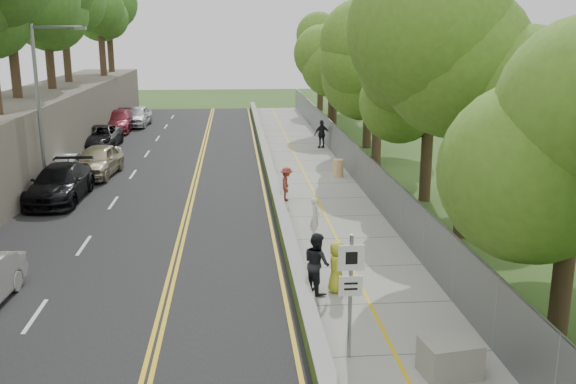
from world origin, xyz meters
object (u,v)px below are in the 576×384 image
object	(u,v)px
signpost	(351,283)
construction_barrel	(338,168)
streetlight	(43,98)
concrete_block	(450,358)
painter_0	(337,267)
person_far	(322,134)

from	to	relation	value
signpost	construction_barrel	bearing A→B (deg)	81.65
streetlight	construction_barrel	xyz separation A→B (m)	(14.37, 2.48, -4.12)
concrete_block	construction_barrel	bearing A→B (deg)	88.01
painter_0	person_far	distance (m)	24.27
construction_barrel	person_far	xyz separation A→B (m)	(0.29, 8.62, 0.46)
construction_barrel	person_far	bearing A→B (deg)	88.08
concrete_block	person_far	xyz separation A→B (m)	(1.00, 29.10, 0.51)
concrete_block	signpost	bearing A→B (deg)	155.39
painter_0	concrete_block	bearing A→B (deg)	-152.33
person_far	streetlight	bearing A→B (deg)	19.53
signpost	concrete_block	xyz separation A→B (m)	(2.15, -0.98, -1.49)
streetlight	concrete_block	bearing A→B (deg)	-52.80
concrete_block	painter_0	xyz separation A→B (m)	(-1.83, 5.00, 0.37)
signpost	person_far	xyz separation A→B (m)	(3.15, 28.12, -0.98)
construction_barrel	painter_0	distance (m)	15.69
construction_barrel	person_far	distance (m)	8.64
construction_barrel	streetlight	bearing A→B (deg)	-170.19
construction_barrel	concrete_block	world-z (taller)	construction_barrel
signpost	painter_0	size ratio (longest dim) A/B	1.97
painter_0	person_far	size ratio (longest dim) A/B	0.84
signpost	concrete_block	bearing A→B (deg)	-24.61
concrete_block	painter_0	distance (m)	5.34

